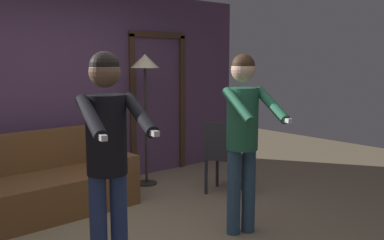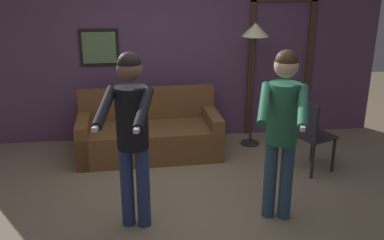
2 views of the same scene
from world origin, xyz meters
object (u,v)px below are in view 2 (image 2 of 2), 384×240
(person_standing_right, at_px, (282,121))
(dining_chair_distant, at_px, (310,132))
(couch, at_px, (150,135))
(person_standing_left, at_px, (132,125))
(torchiere_lamp, at_px, (255,42))

(person_standing_right, xyz_separation_m, dining_chair_distant, (0.72, 1.01, -0.53))
(couch, bearing_deg, person_standing_left, -95.93)
(couch, xyz_separation_m, torchiere_lamp, (1.47, 0.19, 1.22))
(person_standing_right, height_order, dining_chair_distant, person_standing_right)
(person_standing_left, distance_m, person_standing_right, 1.43)
(person_standing_left, bearing_deg, dining_chair_distant, 24.79)
(person_standing_right, relative_size, dining_chair_distant, 1.86)
(couch, distance_m, person_standing_left, 1.95)
(couch, bearing_deg, torchiere_lamp, 7.36)
(torchiere_lamp, relative_size, dining_chair_distant, 1.89)
(torchiere_lamp, height_order, person_standing_left, torchiere_lamp)
(torchiere_lamp, height_order, person_standing_right, torchiere_lamp)
(couch, distance_m, person_standing_right, 2.32)
(person_standing_left, xyz_separation_m, person_standing_right, (1.43, -0.02, -0.01))
(torchiere_lamp, height_order, dining_chair_distant, torchiere_lamp)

